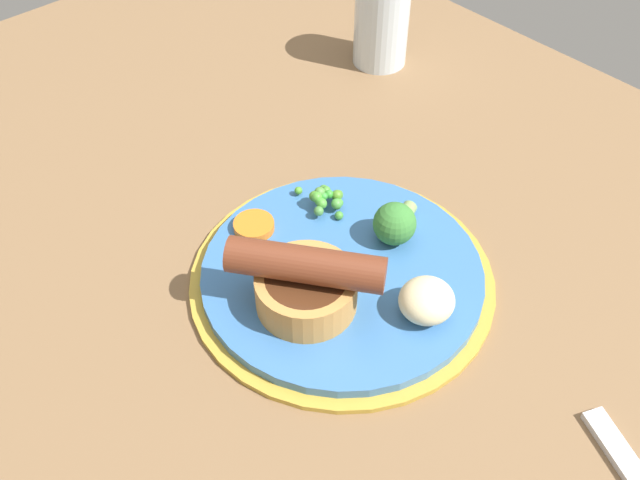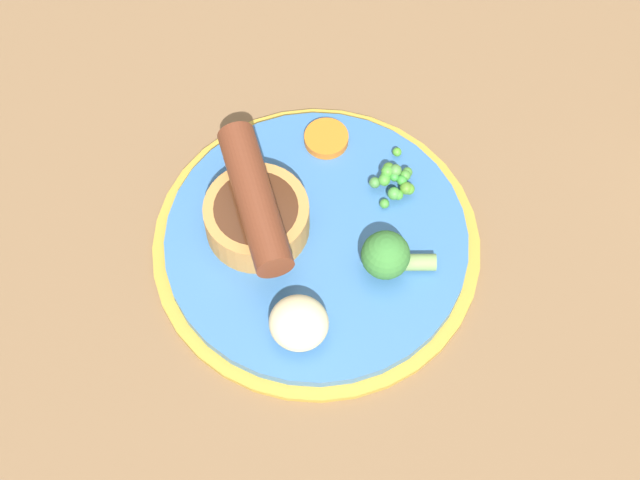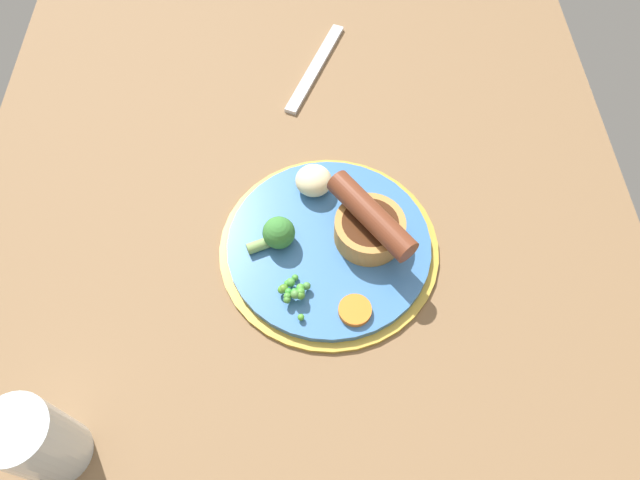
{
  "view_description": "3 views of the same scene",
  "coord_description": "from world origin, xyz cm",
  "px_view_note": "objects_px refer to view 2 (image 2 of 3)",
  "views": [
    {
      "loc": [
        31.83,
        -30.44,
        47.46
      ],
      "look_at": [
        2.54,
        -3.92,
        6.79
      ],
      "focal_mm": 40.0,
      "sensor_mm": 36.0,
      "label": 1
    },
    {
      "loc": [
        39.68,
        10.46,
        75.37
      ],
      "look_at": [
        5.15,
        -2.7,
        5.72
      ],
      "focal_mm": 60.0,
      "sensor_mm": 36.0,
      "label": 2
    },
    {
      "loc": [
        -27.53,
        -1.35,
        59.85
      ],
      "look_at": [
        3.35,
        -2.19,
        6.99
      ],
      "focal_mm": 32.0,
      "sensor_mm": 36.0,
      "label": 3
    }
  ],
  "objects_px": {
    "sausage_pudding": "(256,211)",
    "broccoli_floret_near": "(388,256)",
    "pea_pile": "(395,180)",
    "potato_chunk_0": "(299,323)",
    "carrot_slice_0": "(326,139)",
    "dinner_plate": "(316,244)"
  },
  "relations": [
    {
      "from": "sausage_pudding",
      "to": "broccoli_floret_near",
      "type": "bearing_deg",
      "value": -124.55
    },
    {
      "from": "pea_pile",
      "to": "potato_chunk_0",
      "type": "bearing_deg",
      "value": -10.03
    },
    {
      "from": "carrot_slice_0",
      "to": "sausage_pudding",
      "type": "bearing_deg",
      "value": -12.81
    },
    {
      "from": "broccoli_floret_near",
      "to": "potato_chunk_0",
      "type": "height_order",
      "value": "broccoli_floret_near"
    },
    {
      "from": "sausage_pudding",
      "to": "dinner_plate",
      "type": "bearing_deg",
      "value": -117.96
    },
    {
      "from": "sausage_pudding",
      "to": "carrot_slice_0",
      "type": "height_order",
      "value": "sausage_pudding"
    },
    {
      "from": "potato_chunk_0",
      "to": "pea_pile",
      "type": "bearing_deg",
      "value": 169.97
    },
    {
      "from": "potato_chunk_0",
      "to": "sausage_pudding",
      "type": "bearing_deg",
      "value": -138.56
    },
    {
      "from": "sausage_pudding",
      "to": "pea_pile",
      "type": "xyz_separation_m",
      "value": [
        -0.07,
        0.08,
        -0.01
      ]
    },
    {
      "from": "broccoli_floret_near",
      "to": "potato_chunk_0",
      "type": "xyz_separation_m",
      "value": [
        0.07,
        -0.04,
        -0.0
      ]
    },
    {
      "from": "broccoli_floret_near",
      "to": "carrot_slice_0",
      "type": "distance_m",
      "value": 0.12
    },
    {
      "from": "potato_chunk_0",
      "to": "carrot_slice_0",
      "type": "height_order",
      "value": "potato_chunk_0"
    },
    {
      "from": "broccoli_floret_near",
      "to": "carrot_slice_0",
      "type": "xyz_separation_m",
      "value": [
        -0.09,
        -0.08,
        -0.01
      ]
    },
    {
      "from": "dinner_plate",
      "to": "potato_chunk_0",
      "type": "height_order",
      "value": "potato_chunk_0"
    },
    {
      "from": "dinner_plate",
      "to": "broccoli_floret_near",
      "type": "bearing_deg",
      "value": 87.0
    },
    {
      "from": "dinner_plate",
      "to": "carrot_slice_0",
      "type": "relative_size",
      "value": 7.14
    },
    {
      "from": "dinner_plate",
      "to": "carrot_slice_0",
      "type": "bearing_deg",
      "value": -164.15
    },
    {
      "from": "broccoli_floret_near",
      "to": "carrot_slice_0",
      "type": "relative_size",
      "value": 1.59
    },
    {
      "from": "pea_pile",
      "to": "broccoli_floret_near",
      "type": "height_order",
      "value": "broccoli_floret_near"
    },
    {
      "from": "pea_pile",
      "to": "carrot_slice_0",
      "type": "height_order",
      "value": "pea_pile"
    },
    {
      "from": "pea_pile",
      "to": "potato_chunk_0",
      "type": "xyz_separation_m",
      "value": [
        0.14,
        -0.02,
        0.01
      ]
    },
    {
      "from": "potato_chunk_0",
      "to": "dinner_plate",
      "type": "bearing_deg",
      "value": -168.31
    }
  ]
}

